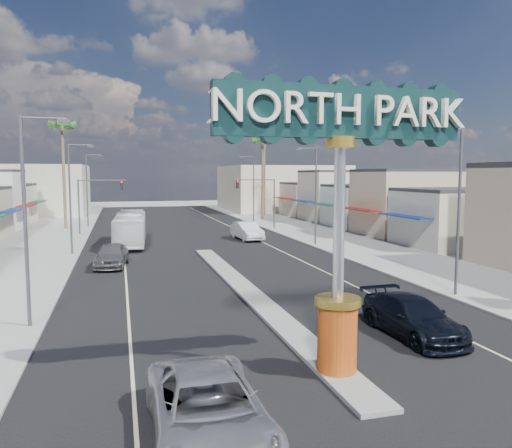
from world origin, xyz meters
TOP-DOWN VIEW (x-y plane):
  - ground at (0.00, 30.00)m, footprint 160.00×160.00m
  - road at (0.00, 30.00)m, footprint 20.00×120.00m
  - median_island at (0.00, 14.00)m, footprint 1.30×30.00m
  - sidewalk_left at (-14.00, 30.00)m, footprint 8.00×120.00m
  - sidewalk_right at (14.00, 30.00)m, footprint 8.00×120.00m
  - storefront_row_right at (24.00, 43.00)m, footprint 12.00×42.00m
  - backdrop_far_left at (-22.00, 75.00)m, footprint 20.00×20.00m
  - backdrop_far_right at (22.00, 75.00)m, footprint 20.00×20.00m
  - gateway_sign at (0.00, 1.98)m, footprint 8.20×1.50m
  - traffic_signal_left at (-9.18, 43.99)m, footprint 5.09×0.45m
  - traffic_signal_right at (9.18, 43.99)m, footprint 5.09×0.45m
  - streetlight_l_near at (-10.43, 10.00)m, footprint 2.03×0.22m
  - streetlight_l_mid at (-10.43, 30.00)m, footprint 2.03×0.22m
  - streetlight_l_far at (-10.43, 52.00)m, footprint 2.03×0.22m
  - streetlight_r_near at (10.43, 10.00)m, footprint 2.03×0.22m
  - streetlight_r_mid at (10.43, 30.00)m, footprint 2.03×0.22m
  - streetlight_r_far at (10.43, 52.00)m, footprint 2.03×0.22m
  - palm_left_far at (-13.00, 50.00)m, footprint 2.60×2.60m
  - palm_right_mid at (13.00, 56.00)m, footprint 2.60×2.60m
  - palm_right_far at (15.00, 62.00)m, footprint 2.60×2.60m
  - suv_left at (-4.79, -0.99)m, footprint 2.77×6.01m
  - suv_right at (4.65, 4.84)m, footprint 2.41×5.55m
  - car_parked_left at (-7.41, 23.83)m, footprint 2.68×5.27m
  - car_parked_right at (5.50, 35.60)m, footprint 2.40×5.60m
  - city_bus at (-5.86, 35.02)m, footprint 3.28×11.21m

SIDE VIEW (x-z plane):
  - ground at x=0.00m, z-range 0.00..0.00m
  - road at x=0.00m, z-range 0.00..0.01m
  - sidewalk_left at x=-14.00m, z-range 0.00..0.12m
  - sidewalk_right at x=14.00m, z-range 0.00..0.12m
  - median_island at x=0.00m, z-range 0.00..0.16m
  - suv_right at x=4.65m, z-range 0.00..1.59m
  - suv_left at x=-4.79m, z-range 0.00..1.67m
  - car_parked_left at x=-7.41m, z-range 0.00..1.72m
  - car_parked_right at x=5.50m, z-range 0.00..1.79m
  - city_bus at x=-5.86m, z-range 0.00..3.08m
  - storefront_row_right at x=24.00m, z-range 0.00..6.00m
  - backdrop_far_left at x=-22.00m, z-range 0.00..8.00m
  - backdrop_far_right at x=22.00m, z-range 0.00..8.00m
  - traffic_signal_left at x=-9.18m, z-range 1.27..7.27m
  - traffic_signal_right at x=9.18m, z-range 1.27..7.27m
  - streetlight_l_near at x=-10.43m, z-range 0.57..9.57m
  - streetlight_l_mid at x=-10.43m, z-range 0.57..9.57m
  - streetlight_l_far at x=-10.43m, z-range 0.57..9.57m
  - streetlight_r_near at x=10.43m, z-range 0.57..9.57m
  - streetlight_r_mid at x=10.43m, z-range 0.57..9.57m
  - streetlight_r_far at x=10.43m, z-range 0.57..9.57m
  - gateway_sign at x=0.00m, z-range 1.35..10.50m
  - palm_right_mid at x=13.00m, z-range 4.55..16.65m
  - palm_left_far at x=-13.00m, z-range 4.95..18.05m
  - palm_right_far at x=15.00m, z-range 5.34..19.44m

